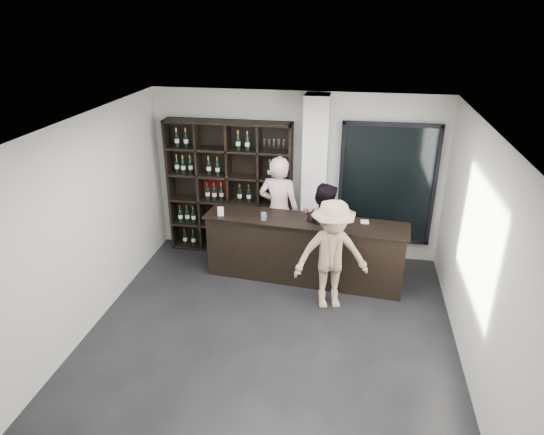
% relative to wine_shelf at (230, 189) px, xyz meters
% --- Properties ---
extents(floor, '(5.00, 5.50, 0.01)m').
position_rel_wine_shelf_xyz_m(floor, '(1.15, -2.57, -1.20)').
color(floor, black).
rests_on(floor, ground).
extents(wine_shelf, '(2.20, 0.35, 2.40)m').
position_rel_wine_shelf_xyz_m(wine_shelf, '(0.00, 0.00, 0.00)').
color(wine_shelf, black).
rests_on(wine_shelf, floor).
extents(structural_column, '(0.40, 0.40, 2.90)m').
position_rel_wine_shelf_xyz_m(structural_column, '(1.50, -0.10, 0.25)').
color(structural_column, silver).
rests_on(structural_column, floor).
extents(glass_panel, '(1.60, 0.08, 2.10)m').
position_rel_wine_shelf_xyz_m(glass_panel, '(2.70, 0.12, 0.20)').
color(glass_panel, black).
rests_on(glass_panel, floor).
extents(tasting_counter, '(3.23, 0.67, 1.06)m').
position_rel_wine_shelf_xyz_m(tasting_counter, '(1.43, -0.82, -0.67)').
color(tasting_counter, black).
rests_on(tasting_counter, floor).
extents(taster_pink, '(0.76, 0.55, 1.93)m').
position_rel_wine_shelf_xyz_m(taster_pink, '(0.93, -0.29, -0.24)').
color(taster_pink, '#F4C0CC').
rests_on(taster_pink, floor).
extents(taster_black, '(0.98, 0.89, 1.66)m').
position_rel_wine_shelf_xyz_m(taster_black, '(1.71, -0.72, -0.37)').
color(taster_black, black).
rests_on(taster_black, floor).
extents(customer, '(1.23, 0.92, 1.70)m').
position_rel_wine_shelf_xyz_m(customer, '(1.90, -1.52, -0.35)').
color(customer, '#9F8164').
rests_on(customer, floor).
extents(wine_glass, '(0.10, 0.10, 0.22)m').
position_rel_wine_shelf_xyz_m(wine_glass, '(1.44, -0.82, -0.03)').
color(wine_glass, white).
rests_on(wine_glass, tasting_counter).
extents(spit_cup, '(0.10, 0.10, 0.12)m').
position_rel_wine_shelf_xyz_m(spit_cup, '(0.79, -0.92, -0.08)').
color(spit_cup, silver).
rests_on(spit_cup, tasting_counter).
extents(napkin_stack, '(0.12, 0.12, 0.02)m').
position_rel_wine_shelf_xyz_m(napkin_stack, '(2.36, -0.74, -0.13)').
color(napkin_stack, white).
rests_on(napkin_stack, tasting_counter).
extents(card_stand, '(0.11, 0.07, 0.14)m').
position_rel_wine_shelf_xyz_m(card_stand, '(0.08, -0.87, -0.07)').
color(card_stand, white).
rests_on(card_stand, tasting_counter).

